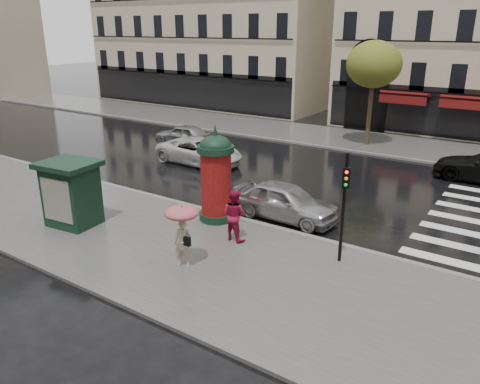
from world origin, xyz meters
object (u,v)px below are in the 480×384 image
Objects in this scene: newsstand at (71,193)px; woman_umbrella at (182,226)px; woman_red at (234,215)px; car_silver at (285,201)px; morris_column at (216,175)px; traffic_light at (344,198)px; car_far_silver at (184,135)px; car_white at (199,151)px; man_burgundy at (215,195)px.

woman_umbrella is at bearing -2.23° from newsstand.
woman_umbrella is 5.73m from newsstand.
car_silver is at bearing -91.54° from woman_red.
car_silver is (0.43, 2.97, -0.30)m from woman_red.
morris_column is 1.05× the size of traffic_light.
car_silver is at bearing 40.53° from morris_column.
car_far_silver is (-15.01, 9.86, -1.65)m from traffic_light.
car_white is at bearing 99.22° from newsstand.
traffic_light is (3.82, 0.51, 1.27)m from woman_red.
woman_red is 0.49× the size of morris_column.
woman_umbrella reaches higher than car_far_silver.
traffic_light is (4.04, 3.05, 0.83)m from woman_umbrella.
morris_column is 0.74× the size of car_white.
woman_red is at bearing -133.44° from car_white.
woman_umbrella is 2.58m from woman_red.
man_burgundy is 5.47m from newsstand.
traffic_light is at bearing 54.53° from car_far_silver.
car_silver is (2.11, 1.80, -1.20)m from morris_column.
morris_column is 8.67m from car_white.
man_burgundy is 13.19m from car_far_silver.
car_white is (-11.35, 6.93, -1.61)m from traffic_light.
morris_column is at bearing 111.32° from woman_umbrella.
car_silver is 0.86× the size of car_white.
car_silver is (6.38, 5.29, -0.66)m from newsstand.
man_burgundy reaches higher than woman_red.
car_silver is at bearing 83.21° from woman_umbrella.
morris_column is 13.30m from car_far_silver.
car_far_silver is at bearing 146.69° from traffic_light.
man_burgundy is 0.52× the size of morris_column.
man_burgundy is at bearing -136.10° from car_white.
woman_red is 2.11m from man_burgundy.
newsstand is at bearing 27.97° from woman_red.
woman_umbrella is 4.01m from morris_column.
car_silver is 9.13m from car_white.
newsstand is at bearing 177.77° from woman_umbrella.
car_far_silver is (-11.20, 10.37, -0.38)m from woman_red.
man_burgundy is at bearing 130.62° from car_silver.
woman_red is 0.36× the size of car_white.
woman_red is at bearing 84.93° from woman_umbrella.
newsstand reaches higher than man_burgundy.
traffic_light is 10.21m from newsstand.
woman_umbrella is 16.96m from car_far_silver.
car_far_silver is at bearing -67.08° from man_burgundy.
newsstand is at bearing -169.59° from car_white.
woman_umbrella is 12.39m from car_white.
woman_umbrella reaches higher than man_burgundy.
woman_red reaches higher than car_silver.
car_silver reaches higher than car_far_silver.
car_white is (-5.86, 6.26, -1.24)m from morris_column.
traffic_light is at bearing -165.69° from woman_red.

